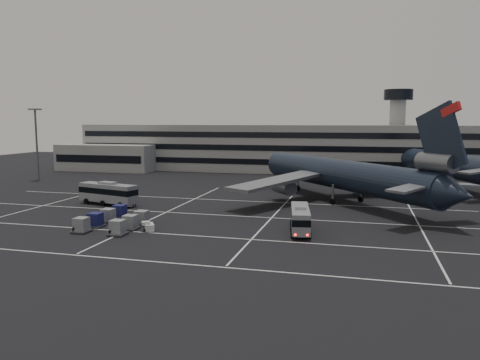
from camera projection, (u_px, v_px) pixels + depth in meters
name	position (u px, v px, depth m)	size (l,w,h in m)	color
ground	(191.00, 219.00, 73.10)	(260.00, 260.00, 0.00)	black
lane_markings	(199.00, 218.00, 73.56)	(90.00, 55.62, 0.01)	silver
terminal	(265.00, 148.00, 141.23)	(125.00, 26.00, 24.00)	gray
hills	(346.00, 176.00, 233.26)	(352.00, 180.00, 44.00)	#38332B
lightpole_left	(36.00, 134.00, 118.99)	(2.40, 2.40, 18.28)	slate
trijet_main	(343.00, 174.00, 87.66)	(41.29, 47.97, 18.08)	black
trijet_far	(441.00, 163.00, 109.51)	(28.42, 55.59, 18.08)	black
bus_near	(300.00, 217.00, 64.46)	(4.06, 10.72, 3.70)	gray
bus_far	(108.00, 192.00, 84.97)	(12.34, 5.77, 4.25)	gray
tug_a	(131.00, 203.00, 83.55)	(1.68, 2.35, 1.38)	silver
tug_b	(149.00, 227.00, 65.08)	(2.29, 2.56, 1.42)	silver
uld_cluster	(114.00, 220.00, 67.68)	(7.96, 12.74, 2.07)	#2D2D30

